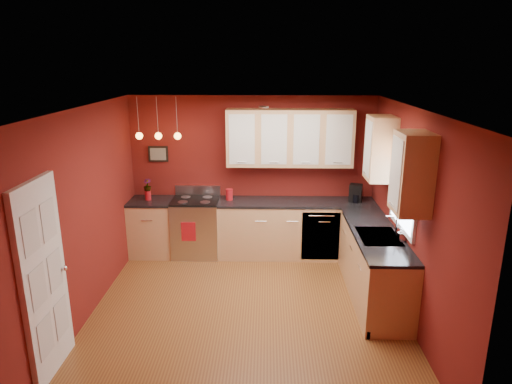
{
  "coord_description": "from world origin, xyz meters",
  "views": [
    {
      "loc": [
        0.25,
        -5.26,
        3.13
      ],
      "look_at": [
        0.09,
        1.0,
        1.32
      ],
      "focal_mm": 32.0,
      "sensor_mm": 36.0,
      "label": 1
    }
  ],
  "objects_px": {
    "coffee_maker": "(356,194)",
    "sink": "(379,238)",
    "red_canister": "(229,194)",
    "gas_range": "(196,227)",
    "soap_pump": "(401,235)"
  },
  "relations": [
    {
      "from": "sink",
      "to": "soap_pump",
      "type": "height_order",
      "value": "sink"
    },
    {
      "from": "gas_range",
      "to": "sink",
      "type": "relative_size",
      "value": 1.59
    },
    {
      "from": "sink",
      "to": "coffee_maker",
      "type": "bearing_deg",
      "value": 91.16
    },
    {
      "from": "sink",
      "to": "coffee_maker",
      "type": "distance_m",
      "value": 1.51
    },
    {
      "from": "gas_range",
      "to": "sink",
      "type": "height_order",
      "value": "sink"
    },
    {
      "from": "sink",
      "to": "soap_pump",
      "type": "xyz_separation_m",
      "value": [
        0.23,
        -0.17,
        0.11
      ]
    },
    {
      "from": "sink",
      "to": "coffee_maker",
      "type": "xyz_separation_m",
      "value": [
        -0.03,
        1.51,
        0.16
      ]
    },
    {
      "from": "gas_range",
      "to": "sink",
      "type": "xyz_separation_m",
      "value": [
        2.62,
        -1.5,
        0.43
      ]
    },
    {
      "from": "coffee_maker",
      "to": "soap_pump",
      "type": "relative_size",
      "value": 1.64
    },
    {
      "from": "gas_range",
      "to": "coffee_maker",
      "type": "bearing_deg",
      "value": 0.11
    },
    {
      "from": "gas_range",
      "to": "coffee_maker",
      "type": "relative_size",
      "value": 3.91
    },
    {
      "from": "sink",
      "to": "red_canister",
      "type": "xyz_separation_m",
      "value": [
        -2.07,
        1.54,
        0.12
      ]
    },
    {
      "from": "coffee_maker",
      "to": "sink",
      "type": "bearing_deg",
      "value": -70.7
    },
    {
      "from": "gas_range",
      "to": "red_canister",
      "type": "height_order",
      "value": "red_canister"
    },
    {
      "from": "red_canister",
      "to": "coffee_maker",
      "type": "relative_size",
      "value": 0.64
    }
  ]
}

